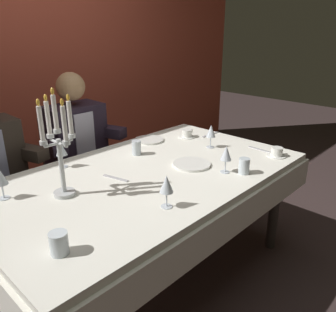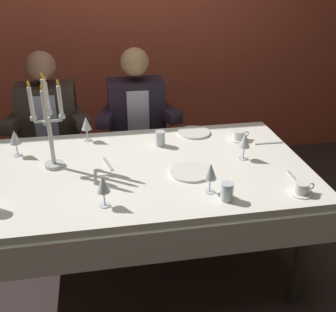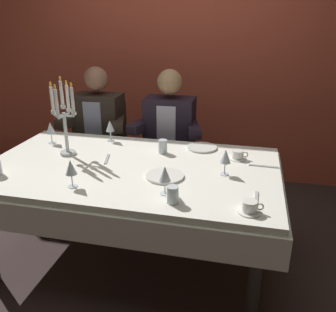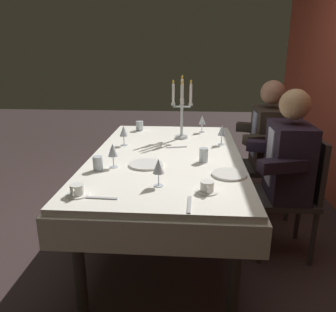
{
  "view_description": "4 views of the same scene",
  "coord_description": "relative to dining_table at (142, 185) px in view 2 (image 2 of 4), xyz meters",
  "views": [
    {
      "loc": [
        -1.25,
        -1.36,
        1.55
      ],
      "look_at": [
        0.19,
        0.02,
        0.78
      ],
      "focal_mm": 36.32,
      "sensor_mm": 36.0,
      "label": 1
    },
    {
      "loc": [
        -0.21,
        -2.05,
        1.83
      ],
      "look_at": [
        0.16,
        0.04,
        0.78
      ],
      "focal_mm": 43.35,
      "sensor_mm": 36.0,
      "label": 2
    },
    {
      "loc": [
        0.73,
        -2.04,
        1.66
      ],
      "look_at": [
        0.26,
        -0.02,
        0.84
      ],
      "focal_mm": 38.38,
      "sensor_mm": 36.0,
      "label": 3
    },
    {
      "loc": [
        2.38,
        0.18,
        1.49
      ],
      "look_at": [
        0.28,
        0.03,
        0.82
      ],
      "focal_mm": 35.71,
      "sensor_mm": 36.0,
      "label": 4
    }
  ],
  "objects": [
    {
      "name": "dinner_plate_1",
      "position": [
        0.26,
        -0.12,
        0.13
      ],
      "size": [
        0.23,
        0.23,
        0.01
      ],
      "primitive_type": "cylinder",
      "color": "white",
      "rests_on": "dining_table"
    },
    {
      "name": "dining_table",
      "position": [
        0.0,
        0.0,
        0.0
      ],
      "size": [
        1.94,
        1.14,
        0.74
      ],
      "color": "white",
      "rests_on": "ground_plane"
    },
    {
      "name": "ground_plane",
      "position": [
        0.0,
        0.0,
        -0.62
      ],
      "size": [
        12.0,
        12.0,
        0.0
      ],
      "primitive_type": "plane",
      "color": "#372A28"
    },
    {
      "name": "water_tumbler_0",
      "position": [
        0.15,
        0.27,
        0.17
      ],
      "size": [
        0.06,
        0.06,
        0.1
      ],
      "primitive_type": "cylinder",
      "color": "silver",
      "rests_on": "dining_table"
    },
    {
      "name": "coffee_cup_1",
      "position": [
        0.68,
        0.28,
        0.15
      ],
      "size": [
        0.13,
        0.12,
        0.06
      ],
      "color": "white",
      "rests_on": "dining_table"
    },
    {
      "name": "seated_diner_0",
      "position": [
        -0.6,
        0.89,
        0.11
      ],
      "size": [
        0.63,
        0.48,
        1.24
      ],
      "color": "#332E2B",
      "rests_on": "ground_plane"
    },
    {
      "name": "knife_0",
      "position": [
        0.85,
        0.18,
        0.12
      ],
      "size": [
        0.19,
        0.02,
        0.01
      ],
      "primitive_type": "cube",
      "rotation": [
        0.0,
        0.0,
        -0.02
      ],
      "color": "#B7B7BC",
      "rests_on": "dining_table"
    },
    {
      "name": "back_wall",
      "position": [
        0.0,
        1.66,
        0.73
      ],
      "size": [
        6.0,
        0.12,
        2.7
      ],
      "primitive_type": "cube",
      "color": "#C54F39",
      "rests_on": "ground_plane"
    },
    {
      "name": "candelabra",
      "position": [
        -0.49,
        0.1,
        0.37
      ],
      "size": [
        0.19,
        0.19,
        0.55
      ],
      "color": "silver",
      "rests_on": "dining_table"
    },
    {
      "name": "wine_glass_1",
      "position": [
        -0.22,
        -0.37,
        0.24
      ],
      "size": [
        0.07,
        0.07,
        0.16
      ],
      "color": "silver",
      "rests_on": "dining_table"
    },
    {
      "name": "dinner_plate_0",
      "position": [
        0.41,
        0.43,
        0.13
      ],
      "size": [
        0.22,
        0.22,
        0.01
      ],
      "primitive_type": "cylinder",
      "color": "white",
      "rests_on": "dining_table"
    },
    {
      "name": "wine_glass_2",
      "position": [
        0.31,
        -0.33,
        0.23
      ],
      "size": [
        0.07,
        0.07,
        0.16
      ],
      "color": "silver",
      "rests_on": "dining_table"
    },
    {
      "name": "wine_glass_3",
      "position": [
        0.61,
        0.0,
        0.23
      ],
      "size": [
        0.07,
        0.07,
        0.16
      ],
      "color": "silver",
      "rests_on": "dining_table"
    },
    {
      "name": "seated_diner_1",
      "position": [
        0.06,
        0.89,
        0.11
      ],
      "size": [
        0.63,
        0.48,
        1.24
      ],
      "color": "#332E2B",
      "rests_on": "ground_plane"
    },
    {
      "name": "coffee_cup_0",
      "position": [
        0.77,
        -0.43,
        0.15
      ],
      "size": [
        0.13,
        0.12,
        0.06
      ],
      "color": "white",
      "rests_on": "dining_table"
    },
    {
      "name": "wine_glass_4",
      "position": [
        -0.72,
        0.28,
        0.24
      ],
      "size": [
        0.07,
        0.07,
        0.16
      ],
      "color": "silver",
      "rests_on": "dining_table"
    },
    {
      "name": "fork_2",
      "position": [
        -0.19,
        0.07,
        0.12
      ],
      "size": [
        0.06,
        0.17,
        0.01
      ],
      "primitive_type": "cube",
      "rotation": [
        0.0,
        0.0,
        1.82
      ],
      "color": "#B7B7BC",
      "rests_on": "dining_table"
    },
    {
      "name": "spoon_1",
      "position": [
        0.8,
        -0.28,
        0.12
      ],
      "size": [
        0.02,
        0.17,
        0.01
      ],
      "primitive_type": "cube",
      "rotation": [
        0.0,
        0.0,
        1.54
      ],
      "color": "#B7B7BC",
      "rests_on": "dining_table"
    },
    {
      "name": "water_tumbler_2",
      "position": [
        0.37,
        -0.42,
        0.17
      ],
      "size": [
        0.06,
        0.06,
        0.09
      ],
      "primitive_type": "cylinder",
      "color": "silver",
      "rests_on": "dining_table"
    },
    {
      "name": "wine_glass_0",
      "position": [
        -0.31,
        0.43,
        0.24
      ],
      "size": [
        0.07,
        0.07,
        0.16
      ],
      "color": "silver",
      "rests_on": "dining_table"
    }
  ]
}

